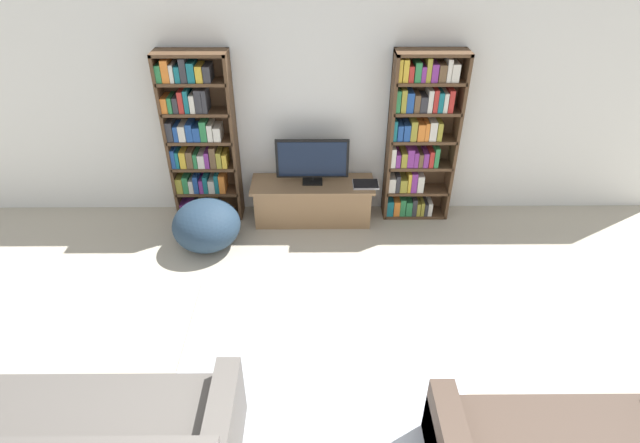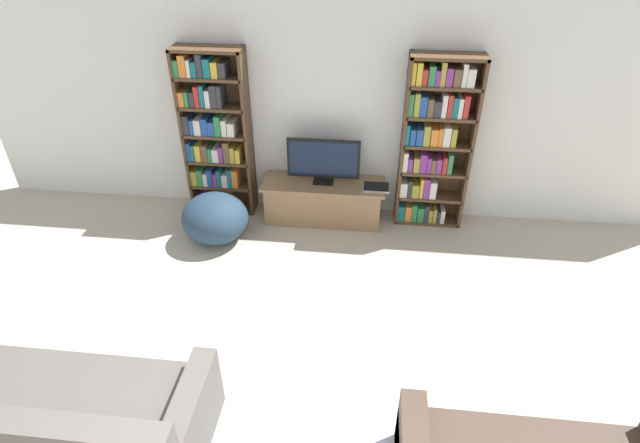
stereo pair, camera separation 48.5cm
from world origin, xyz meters
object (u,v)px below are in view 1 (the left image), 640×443
at_px(bookshelf_left, 199,140).
at_px(beanbag_ottoman, 207,225).
at_px(bookshelf_right, 419,138).
at_px(television, 312,160).
at_px(tv_stand, 313,201).
at_px(laptop, 366,184).

distance_m(bookshelf_left, beanbag_ottoman, 1.02).
height_order(bookshelf_right, television, bookshelf_right).
bearing_deg(television, tv_stand, -90.00).
distance_m(television, laptop, 0.70).
bearing_deg(television, bookshelf_left, 174.71).
xyz_separation_m(tv_stand, laptop, (0.64, -0.06, 0.27)).
relative_size(television, beanbag_ottoman, 1.12).
bearing_deg(laptop, beanbag_ottoman, -164.74).
bearing_deg(television, beanbag_ottoman, -154.72).
distance_m(bookshelf_left, laptop, 2.04).
xyz_separation_m(laptop, beanbag_ottoman, (-1.84, -0.50, -0.24)).
bearing_deg(tv_stand, beanbag_ottoman, -155.07).
xyz_separation_m(tv_stand, television, (0.00, 0.01, 0.56)).
height_order(bookshelf_left, bookshelf_right, same).
height_order(tv_stand, beanbag_ottoman, beanbag_ottoman).
bearing_deg(bookshelf_right, laptop, -162.92).
bearing_deg(bookshelf_right, television, -174.42).
distance_m(bookshelf_right, television, 1.28).
bearing_deg(laptop, tv_stand, 174.81).
relative_size(tv_stand, beanbag_ottoman, 1.94).
relative_size(bookshelf_left, television, 2.38).
bearing_deg(bookshelf_left, laptop, -5.51).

